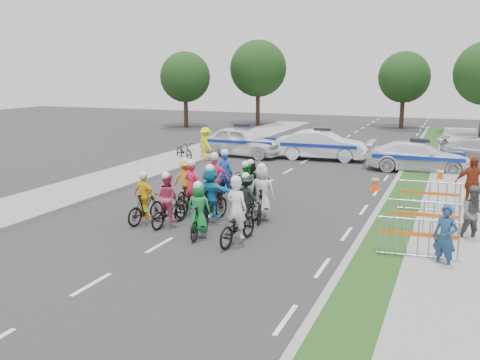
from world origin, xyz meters
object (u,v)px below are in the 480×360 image
at_px(police_car_1, 322,145).
at_px(marshal_hiviz, 206,144).
at_px(spectator_0, 445,237).
at_px(spectator_2, 472,184).
at_px(cone_1, 440,174).
at_px(rider_4, 247,204).
at_px(police_car_2, 419,157).
at_px(tree_4, 404,77).
at_px(rider_12, 226,183).
at_px(rider_5, 211,198).
at_px(police_car_0, 242,141).
at_px(tree_3, 258,69).
at_px(rider_10, 187,186).
at_px(parked_bike, 184,151).
at_px(spectator_1, 474,215).
at_px(cone_0, 375,182).
at_px(rider_8, 246,192).
at_px(barrier_1, 423,220).
at_px(barrier_0, 418,240).
at_px(rider_6, 193,196).
at_px(rider_11, 251,185).
at_px(tree_0, 185,77).
at_px(rider_9, 216,187).
at_px(rider_3, 145,203).
at_px(rider_2, 168,206).
at_px(rider_1, 199,215).
at_px(rider_7, 262,198).
at_px(rider_0, 237,221).

xyz_separation_m(police_car_1, marshal_hiviz, (-5.74, -2.54, 0.10)).
distance_m(spectator_0, spectator_2, 6.31).
xyz_separation_m(spectator_2, cone_1, (-1.14, 4.82, -0.61)).
bearing_deg(rider_4, police_car_2, -102.35).
bearing_deg(spectator_2, tree_4, 89.50).
bearing_deg(rider_12, rider_5, 113.33).
relative_size(police_car_0, tree_3, 0.66).
relative_size(rider_10, parked_bike, 0.97).
bearing_deg(police_car_1, spectator_1, -153.44).
bearing_deg(spectator_1, cone_0, 103.42).
height_order(rider_8, barrier_1, rider_8).
relative_size(rider_10, police_car_1, 0.36).
distance_m(rider_12, parked_bike, 9.49).
xyz_separation_m(barrier_0, tree_4, (-3.70, 32.64, 3.63)).
bearing_deg(rider_6, spectator_1, -166.44).
distance_m(rider_5, police_car_2, 12.88).
relative_size(rider_12, cone_0, 2.79).
height_order(rider_12, spectator_1, rider_12).
relative_size(spectator_1, cone_0, 2.34).
relative_size(rider_11, tree_0, 0.26).
bearing_deg(rider_9, cone_0, -143.80).
relative_size(spectator_1, spectator_2, 0.86).
relative_size(spectator_1, parked_bike, 0.92).
relative_size(rider_9, marshal_hiviz, 1.13).
height_order(rider_3, tree_3, tree_3).
relative_size(barrier_1, cone_0, 2.86).
distance_m(police_car_0, spectator_1, 16.80).
height_order(rider_11, spectator_2, spectator_2).
distance_m(rider_2, rider_9, 2.62).
bearing_deg(rider_9, rider_12, -91.75).
bearing_deg(spectator_0, tree_4, 121.32).
distance_m(rider_1, spectator_2, 9.62).
height_order(cone_1, tree_4, tree_4).
relative_size(rider_6, rider_12, 1.00).
bearing_deg(marshal_hiviz, rider_6, 153.15).
distance_m(rider_8, rider_10, 2.38).
relative_size(rider_7, tree_3, 0.26).
height_order(rider_4, barrier_1, rider_4).
bearing_deg(spectator_1, rider_0, -175.57).
relative_size(police_car_1, barrier_1, 2.38).
relative_size(rider_4, rider_6, 0.88).
distance_m(rider_2, police_car_2, 14.16).
bearing_deg(rider_12, rider_4, 132.86).
height_order(rider_4, rider_5, rider_5).
bearing_deg(cone_1, rider_7, -120.32).
distance_m(rider_5, marshal_hiviz, 12.01).
relative_size(rider_11, police_car_2, 0.34).
relative_size(rider_9, parked_bike, 1.12).
xyz_separation_m(rider_1, rider_7, (1.05, 2.40, 0.07)).
relative_size(spectator_1, barrier_0, 0.82).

